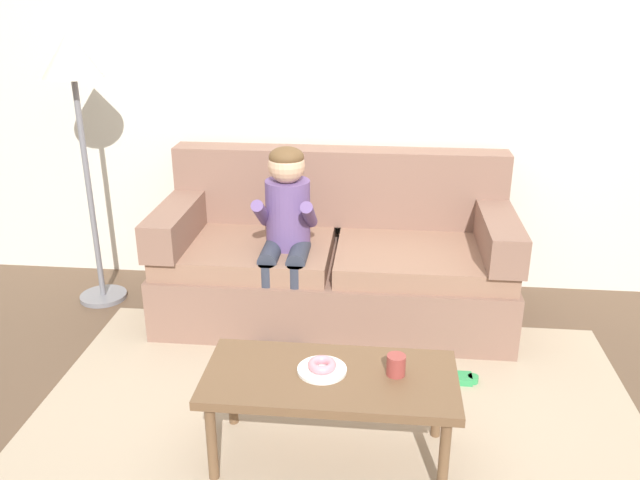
% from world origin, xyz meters
% --- Properties ---
extents(ground, '(10.00, 10.00, 0.00)m').
position_xyz_m(ground, '(0.00, 0.00, 0.00)').
color(ground, brown).
extents(wall_back, '(8.00, 0.10, 2.80)m').
position_xyz_m(wall_back, '(0.00, 1.40, 1.40)').
color(wall_back, silver).
rests_on(wall_back, ground).
extents(area_rug, '(2.93, 1.99, 0.01)m').
position_xyz_m(area_rug, '(0.00, -0.25, 0.01)').
color(area_rug, tan).
rests_on(area_rug, ground).
extents(couch, '(2.10, 0.90, 0.99)m').
position_xyz_m(couch, '(-0.09, 0.85, 0.35)').
color(couch, '#846051').
rests_on(couch, ground).
extents(coffee_table, '(1.07, 0.49, 0.43)m').
position_xyz_m(coffee_table, '(-0.01, -0.51, 0.38)').
color(coffee_table, brown).
rests_on(coffee_table, ground).
extents(person_child, '(0.34, 0.58, 1.10)m').
position_xyz_m(person_child, '(-0.36, 0.64, 0.67)').
color(person_child, '#664C84').
rests_on(person_child, ground).
extents(plate, '(0.21, 0.21, 0.01)m').
position_xyz_m(plate, '(-0.04, -0.49, 0.43)').
color(plate, white).
rests_on(plate, coffee_table).
extents(donut, '(0.17, 0.17, 0.04)m').
position_xyz_m(donut, '(-0.04, -0.49, 0.46)').
color(donut, pink).
rests_on(donut, plate).
extents(mug, '(0.08, 0.08, 0.09)m').
position_xyz_m(mug, '(0.27, -0.48, 0.47)').
color(mug, '#993D38').
rests_on(mug, coffee_table).
extents(toy_controller, '(0.23, 0.09, 0.05)m').
position_xyz_m(toy_controller, '(0.60, 0.13, 0.03)').
color(toy_controller, '#339E56').
rests_on(toy_controller, ground).
extents(floor_lamp, '(0.35, 0.35, 1.70)m').
position_xyz_m(floor_lamp, '(-1.64, 0.89, 1.41)').
color(floor_lamp, slate).
rests_on(floor_lamp, ground).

